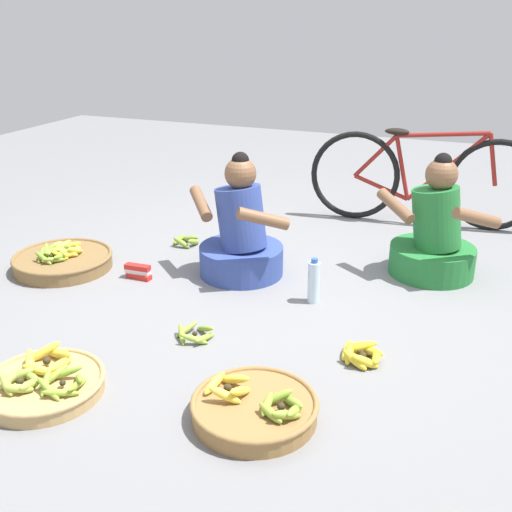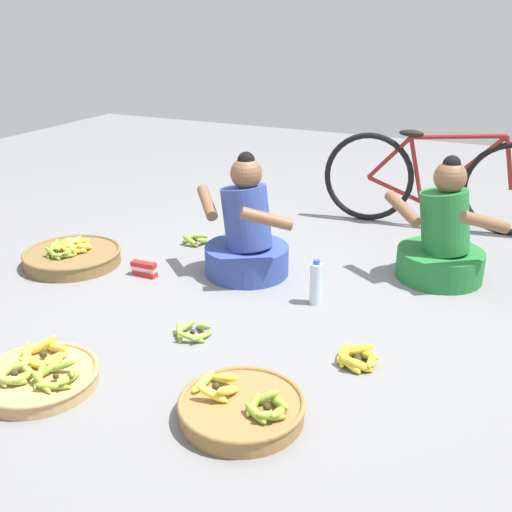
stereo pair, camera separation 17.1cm
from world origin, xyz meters
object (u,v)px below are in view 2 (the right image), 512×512
vendor_woman_front (246,237)px  packet_carton_stack (144,269)px  water_bottle (316,283)px  banana_basket_back_right (242,407)px  banana_basket_front_center (39,376)px  loose_bananas_front_left (195,239)px  loose_bananas_back_center (357,357)px  banana_basket_mid_left (72,256)px  loose_bananas_front_right (192,332)px  vendor_woman_behind (442,241)px  bicycle_leaning (437,181)px

vendor_woman_front → packet_carton_stack: bearing=-151.6°
water_bottle → packet_carton_stack: 1.10m
vendor_woman_front → banana_basket_back_right: bearing=-64.7°
banana_basket_front_center → loose_bananas_front_left: banana_basket_front_center is taller
vendor_woman_front → packet_carton_stack: vendor_woman_front is taller
loose_bananas_back_center → banana_basket_mid_left: bearing=169.4°
loose_bananas_front_left → loose_bananas_front_right: 1.33m
vendor_woman_front → water_bottle: size_ratio=2.91×
loose_bananas_back_center → vendor_woman_behind: bearing=81.6°
loose_bananas_front_left → loose_bananas_front_right: size_ratio=0.83×
vendor_woman_behind → banana_basket_back_right: 1.83m
banana_basket_front_center → loose_bananas_front_right: size_ratio=2.49×
packet_carton_stack → loose_bananas_front_right: bearing=-38.9°
bicycle_leaning → vendor_woman_behind: bearing=-77.6°
vendor_woman_behind → bicycle_leaning: 0.98m
loose_bananas_front_left → water_bottle: (1.09, -0.53, 0.09)m
banana_basket_back_right → loose_bananas_front_left: size_ratio=2.98×
banana_basket_mid_left → loose_bananas_front_left: size_ratio=3.57×
loose_bananas_front_left → water_bottle: bearing=-26.0°
vendor_woman_front → loose_bananas_front_left: (-0.56, 0.32, -0.21)m
loose_bananas_back_center → loose_bananas_front_right: (-0.82, -0.11, -0.00)m
vendor_woman_front → vendor_woman_behind: vendor_woman_front is taller
banana_basket_front_center → water_bottle: bearing=57.3°
bicycle_leaning → banana_basket_back_right: (-0.27, -2.71, -0.31)m
vendor_woman_front → vendor_woman_behind: size_ratio=1.01×
vendor_woman_behind → loose_bananas_front_left: (-1.66, -0.12, -0.21)m
banana_basket_back_right → loose_bananas_front_right: banana_basket_back_right is taller
bicycle_leaning → banana_basket_front_center: bearing=-112.2°
loose_bananas_back_center → loose_bananas_front_left: 1.81m
water_bottle → packet_carton_stack: water_bottle is taller
banana_basket_front_center → banana_basket_mid_left: banana_basket_mid_left is taller
vendor_woman_front → loose_bananas_back_center: (0.93, -0.72, -0.21)m
loose_bananas_front_right → vendor_woman_behind: bearing=52.0°
banana_basket_back_right → banana_basket_mid_left: banana_basket_mid_left is taller
loose_bananas_front_left → banana_basket_back_right: bearing=-54.2°
vendor_woman_front → loose_bananas_front_right: bearing=-83.0°
banana_basket_mid_left → loose_bananas_back_center: 2.05m
banana_basket_back_right → vendor_woman_behind: bearing=74.9°
loose_bananas_front_left → bicycle_leaning: bearing=36.5°
vendor_woman_behind → banana_basket_front_center: bearing=-125.6°
packet_carton_stack → vendor_woman_behind: bearing=24.1°
bicycle_leaning → banana_basket_mid_left: (-1.98, -1.73, -0.30)m
loose_bananas_front_right → packet_carton_stack: bearing=141.1°
bicycle_leaning → loose_bananas_back_center: bicycle_leaning is taller
vendor_woman_behind → banana_basket_mid_left: bearing=-160.2°
vendor_woman_behind → banana_basket_front_center: (-1.39, -1.93, -0.20)m
banana_basket_back_right → loose_bananas_front_left: bearing=125.8°
banana_basket_back_right → loose_bananas_front_right: (-0.52, 0.48, -0.02)m
vendor_woman_behind → loose_bananas_front_right: size_ratio=3.63×
banana_basket_mid_left → loose_bananas_front_right: 1.29m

